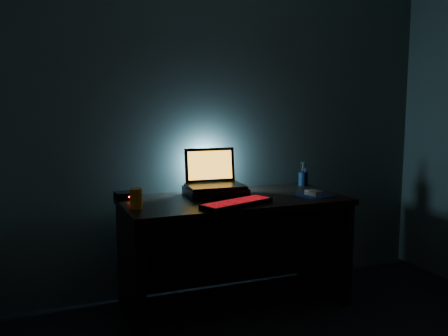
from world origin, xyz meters
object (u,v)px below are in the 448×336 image
(juice_glass, at_px, (136,199))
(router, at_px, (126,195))
(keyboard, at_px, (237,203))
(mouse, at_px, (313,193))
(laptop, at_px, (213,178))
(pen_cup, at_px, (303,179))

(juice_glass, xyz_separation_m, router, (0.00, 0.32, -0.04))
(keyboard, distance_m, mouse, 0.62)
(mouse, bearing_deg, juice_glass, 163.74)
(mouse, distance_m, juice_glass, 1.22)
(laptop, xyz_separation_m, router, (-0.59, 0.07, -0.10))
(pen_cup, height_order, router, pen_cup)
(laptop, height_order, keyboard, laptop)
(keyboard, bearing_deg, pen_cup, 12.11)
(juice_glass, bearing_deg, mouse, -1.97)
(keyboard, bearing_deg, laptop, 71.38)
(laptop, height_order, router, laptop)
(keyboard, relative_size, pen_cup, 4.89)
(juice_glass, bearing_deg, keyboard, -13.10)
(keyboard, xyz_separation_m, mouse, (0.62, 0.10, 0.01))
(router, bearing_deg, laptop, -11.49)
(laptop, bearing_deg, keyboard, -84.92)
(mouse, bearing_deg, pen_cup, 55.22)
(mouse, distance_m, router, 1.27)
(juice_glass, distance_m, router, 0.32)
(pen_cup, bearing_deg, mouse, -110.48)
(juice_glass, bearing_deg, router, 90.00)
(mouse, height_order, juice_glass, juice_glass)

